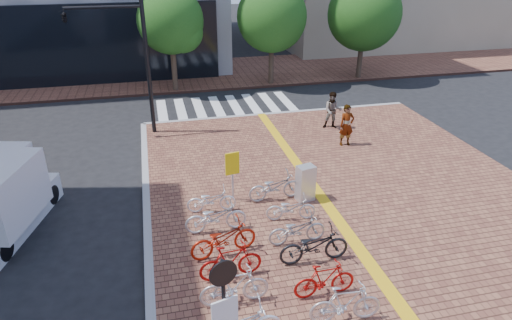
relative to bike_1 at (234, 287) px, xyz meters
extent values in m
plane|color=black|center=(1.95, 1.25, -0.67)|extent=(120.00, 120.00, 0.00)
cube|color=gray|center=(4.95, 13.25, -0.59)|extent=(14.00, 0.25, 0.15)
cube|color=brown|center=(1.95, 22.25, -0.59)|extent=(70.00, 8.00, 0.15)
cube|color=silver|center=(-1.05, 15.25, -0.66)|extent=(0.50, 4.00, 0.01)
cube|color=silver|center=(-0.05, 15.25, -0.66)|extent=(0.50, 4.00, 0.01)
cube|color=silver|center=(0.95, 15.25, -0.66)|extent=(0.50, 4.00, 0.01)
cube|color=silver|center=(1.95, 15.25, -0.66)|extent=(0.50, 4.00, 0.01)
cube|color=silver|center=(2.95, 15.25, -0.66)|extent=(0.50, 4.00, 0.01)
cube|color=silver|center=(3.95, 15.25, -0.66)|extent=(0.50, 4.00, 0.01)
cube|color=silver|center=(4.95, 15.25, -0.66)|extent=(0.50, 4.00, 0.01)
cube|color=silver|center=(5.95, 15.25, -0.66)|extent=(0.50, 4.00, 0.01)
cylinder|color=#38281E|center=(-0.05, 18.75, 0.78)|extent=(0.32, 0.32, 2.60)
sphere|color=#194714|center=(-0.05, 18.75, 3.53)|extent=(3.80, 3.80, 3.80)
sphere|color=#194714|center=(0.55, 18.45, 2.93)|extent=(2.40, 2.40, 2.40)
cylinder|color=#38281E|center=(5.95, 18.75, 0.78)|extent=(0.32, 0.32, 2.60)
sphere|color=#194714|center=(5.95, 18.75, 3.53)|extent=(4.20, 4.20, 4.20)
sphere|color=#194714|center=(6.55, 18.45, 2.93)|extent=(2.40, 2.40, 2.40)
cylinder|color=#38281E|center=(11.95, 18.75, 0.78)|extent=(0.32, 0.32, 2.60)
sphere|color=#194714|center=(11.95, 18.75, 3.53)|extent=(4.60, 4.60, 4.60)
sphere|color=#194714|center=(12.55, 18.45, 2.93)|extent=(2.40, 2.40, 2.40)
imported|color=silver|center=(0.00, 0.00, 0.00)|extent=(1.73, 0.51, 1.04)
imported|color=#9E0D0B|center=(0.09, 0.98, -0.01)|extent=(1.74, 0.62, 1.03)
imported|color=#A61E0B|center=(0.07, 2.02, 0.00)|extent=(2.07, 1.07, 1.03)
imported|color=silver|center=(0.04, 3.23, -0.02)|extent=(1.91, 0.69, 1.00)
imported|color=white|center=(0.07, 4.40, -0.09)|extent=(1.65, 0.68, 0.85)
imported|color=silver|center=(2.40, -1.17, 0.00)|extent=(1.76, 0.63, 1.04)
imported|color=#AD0F0C|center=(2.25, -0.24, -0.04)|extent=(1.62, 0.48, 0.97)
imported|color=black|center=(2.46, 1.12, 0.00)|extent=(1.99, 0.70, 1.04)
imported|color=#A2A3A7|center=(2.27, 2.07, -0.06)|extent=(1.77, 0.66, 0.92)
imported|color=silver|center=(2.47, 3.31, -0.10)|extent=(1.66, 0.78, 0.84)
imported|color=#AFAFB4|center=(2.32, 4.67, -0.03)|extent=(1.91, 0.77, 0.99)
imported|color=gray|center=(6.60, 8.52, 0.40)|extent=(0.69, 0.47, 1.84)
imported|color=#454958|center=(6.79, 10.56, 0.37)|extent=(1.03, 0.91, 1.77)
cube|color=silver|center=(3.32, 4.41, 0.12)|extent=(0.67, 0.55, 1.28)
cylinder|color=#B7B7BC|center=(0.89, 4.94, 0.37)|extent=(0.08, 0.08, 1.78)
cube|color=yellow|center=(0.89, 4.89, 0.91)|extent=(0.49, 0.14, 0.79)
cylinder|color=black|center=(-0.56, -2.07, 2.17)|extent=(0.54, 0.17, 0.55)
cube|color=silver|center=(-0.56, -2.07, 1.19)|extent=(0.53, 0.17, 0.73)
cylinder|color=black|center=(-1.55, 12.06, 2.60)|extent=(0.19, 0.19, 6.25)
cylinder|color=black|center=(-3.11, 12.06, 5.15)|extent=(3.12, 0.12, 0.12)
imported|color=black|center=(-4.67, 12.06, 4.84)|extent=(0.27, 1.29, 0.52)
cube|color=silver|center=(-6.43, 5.12, -0.23)|extent=(2.93, 4.72, 0.88)
cube|color=silver|center=(-6.10, 6.34, 0.84)|extent=(2.27, 2.27, 1.27)
cylinder|color=black|center=(-6.83, 6.84, -0.33)|extent=(0.38, 0.71, 0.68)
cylinder|color=black|center=(-5.22, 6.41, -0.33)|extent=(0.38, 0.71, 0.68)
cylinder|color=black|center=(-6.04, 3.40, -0.33)|extent=(0.38, 0.71, 0.68)
camera|label=1|loc=(-1.49, -8.56, 7.56)|focal=32.00mm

